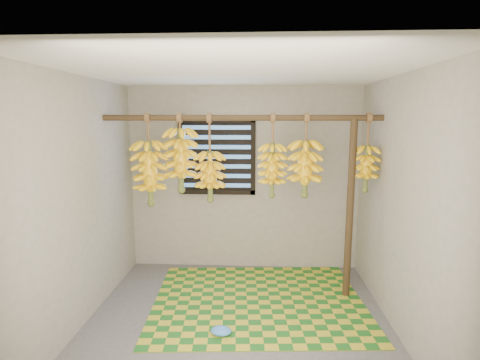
# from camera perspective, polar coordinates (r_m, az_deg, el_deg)

# --- Properties ---
(floor) EXTENTS (3.00, 3.00, 0.01)m
(floor) POSITION_cam_1_polar(r_m,az_deg,el_deg) (3.91, -0.46, -21.42)
(floor) COLOR #4A4A4A
(floor) RESTS_ON ground
(ceiling) EXTENTS (3.00, 3.00, 0.01)m
(ceiling) POSITION_cam_1_polar(r_m,az_deg,el_deg) (3.38, -0.52, 16.34)
(ceiling) COLOR silver
(ceiling) RESTS_ON wall_back
(wall_back) EXTENTS (3.00, 0.01, 2.40)m
(wall_back) POSITION_cam_1_polar(r_m,az_deg,el_deg) (4.92, 0.59, 0.12)
(wall_back) COLOR gray
(wall_back) RESTS_ON floor
(wall_left) EXTENTS (0.01, 3.00, 2.40)m
(wall_left) POSITION_cam_1_polar(r_m,az_deg,el_deg) (3.84, -23.54, -3.37)
(wall_left) COLOR gray
(wall_left) RESTS_ON floor
(wall_right) EXTENTS (0.01, 3.00, 2.40)m
(wall_right) POSITION_cam_1_polar(r_m,az_deg,el_deg) (3.68, 23.69, -3.93)
(wall_right) COLOR gray
(wall_right) RESTS_ON floor
(window) EXTENTS (1.00, 0.04, 1.00)m
(window) POSITION_cam_1_polar(r_m,az_deg,el_deg) (4.88, -3.54, 3.57)
(window) COLOR black
(window) RESTS_ON wall_back
(hanging_pole) EXTENTS (3.00, 0.06, 0.06)m
(hanging_pole) POSITION_cam_1_polar(r_m,az_deg,el_deg) (4.05, 0.11, 9.46)
(hanging_pole) COLOR #40301B
(hanging_pole) RESTS_ON wall_left
(support_post) EXTENTS (0.08, 0.08, 2.00)m
(support_post) POSITION_cam_1_polar(r_m,az_deg,el_deg) (4.28, 16.40, -4.43)
(support_post) COLOR #40301B
(support_post) RESTS_ON floor
(woven_mat) EXTENTS (2.39, 1.97, 0.01)m
(woven_mat) POSITION_cam_1_polar(r_m,az_deg,el_deg) (4.35, 2.81, -17.86)
(woven_mat) COLOR #1B5C1B
(woven_mat) RESTS_ON floor
(plastic_bag) EXTENTS (0.21, 0.16, 0.08)m
(plastic_bag) POSITION_cam_1_polar(r_m,az_deg,el_deg) (3.74, -2.90, -21.98)
(plastic_bag) COLOR #3B7EDC
(plastic_bag) RESTS_ON woven_mat
(banana_bunch_a) EXTENTS (0.37, 0.37, 1.02)m
(banana_bunch_a) POSITION_cam_1_polar(r_m,az_deg,el_deg) (4.27, -13.56, 1.01)
(banana_bunch_a) COLOR brown
(banana_bunch_a) RESTS_ON hanging_pole
(banana_bunch_b) EXTENTS (0.35, 0.35, 0.86)m
(banana_bunch_b) POSITION_cam_1_polar(r_m,az_deg,el_deg) (4.16, -9.02, 2.98)
(banana_bunch_b) COLOR brown
(banana_bunch_b) RESTS_ON hanging_pole
(banana_bunch_c) EXTENTS (0.32, 0.32, 0.97)m
(banana_bunch_c) POSITION_cam_1_polar(r_m,az_deg,el_deg) (4.13, -4.58, 0.56)
(banana_bunch_c) COLOR brown
(banana_bunch_c) RESTS_ON hanging_pole
(banana_bunch_d) EXTENTS (0.31, 0.31, 0.91)m
(banana_bunch_d) POSITION_cam_1_polar(r_m,az_deg,el_deg) (4.09, 4.93, 1.50)
(banana_bunch_d) COLOR brown
(banana_bunch_d) RESTS_ON hanging_pole
(banana_bunch_e) EXTENTS (0.36, 0.36, 0.90)m
(banana_bunch_e) POSITION_cam_1_polar(r_m,az_deg,el_deg) (4.11, 9.89, 1.73)
(banana_bunch_e) COLOR brown
(banana_bunch_e) RESTS_ON hanging_pole
(banana_bunch_f) EXTENTS (0.27, 0.27, 0.84)m
(banana_bunch_f) POSITION_cam_1_polar(r_m,az_deg,el_deg) (4.24, 18.67, 1.69)
(banana_bunch_f) COLOR brown
(banana_bunch_f) RESTS_ON hanging_pole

